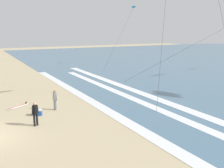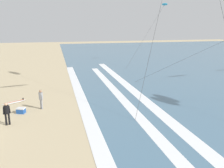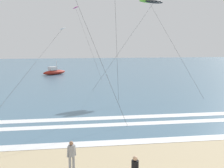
{
  "view_description": "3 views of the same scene",
  "coord_description": "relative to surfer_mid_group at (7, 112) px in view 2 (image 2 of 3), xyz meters",
  "views": [
    {
      "loc": [
        15.74,
        -0.39,
        6.15
      ],
      "look_at": [
        0.36,
        7.89,
        2.5
      ],
      "focal_mm": 41.67,
      "sensor_mm": 36.0,
      "label": 1
    },
    {
      "loc": [
        15.64,
        6.31,
        6.76
      ],
      "look_at": [
        1.98,
        9.59,
        3.2
      ],
      "focal_mm": 37.92,
      "sensor_mm": 36.0,
      "label": 2
    },
    {
      "loc": [
        -3.2,
        -7.59,
        6.48
      ],
      "look_at": [
        -0.79,
        10.24,
        3.58
      ],
      "focal_mm": 42.05,
      "sensor_mm": 36.0,
      "label": 3
    }
  ],
  "objects": [
    {
      "name": "kite_cyan_far_right",
      "position": [
        -22.48,
        21.98,
        9.01
      ],
      "size": [
        5.7,
        9.35,
        10.25
      ],
      "color": "#23A8C6",
      "rests_on": "ground"
    },
    {
      "name": "surfer_mid_group",
      "position": [
        0.0,
        0.0,
        0.0
      ],
      "size": [
        0.32,
        0.51,
        1.6
      ],
      "color": "black",
      "rests_on": "ground"
    },
    {
      "name": "wave_foam_outer_break",
      "position": [
        2.0,
        11.17,
        -0.94
      ],
      "size": [
        51.58,
        1.0,
        0.01
      ],
      "primitive_type": "cube",
      "color": "white",
      "rests_on": "ocean_surface"
    },
    {
      "name": "wave_foam_mid_break",
      "position": [
        2.68,
        9.28,
        -0.94
      ],
      "size": [
        44.73,
        0.87,
        0.01
      ],
      "primitive_type": "cube",
      "color": "white",
      "rests_on": "ocean_surface"
    },
    {
      "name": "cooler_box",
      "position": [
        -2.12,
        0.59,
        -0.74
      ],
      "size": [
        0.64,
        0.73,
        0.44
      ],
      "color": "#1E4C9E",
      "rests_on": "ground"
    },
    {
      "name": "surfer_left_near",
      "position": [
        -2.77,
        2.11,
        0.0
      ],
      "size": [
        0.5,
        0.32,
        1.6
      ],
      "color": "gray",
      "rests_on": "ground"
    },
    {
      "name": "wave_foam_shoreline",
      "position": [
        1.24,
        5.57,
        -0.94
      ],
      "size": [
        45.97,
        0.96,
        0.01
      ],
      "primitive_type": "cube",
      "color": "white",
      "rests_on": "ocean_surface"
    },
    {
      "name": "surfboard_right_spare",
      "position": [
        -5.0,
        -0.35,
        -0.91
      ],
      "size": [
        1.56,
        2.12,
        0.25
      ],
      "color": "silver",
      "rests_on": "ground"
    }
  ]
}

